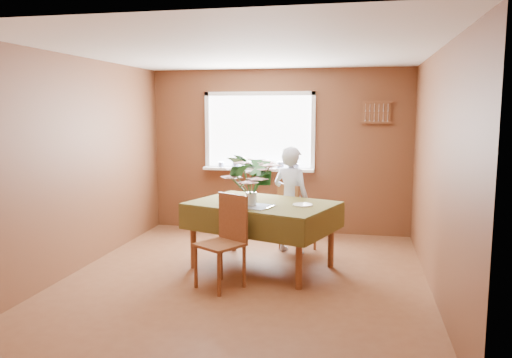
% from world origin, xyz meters
% --- Properties ---
extents(floor, '(4.50, 4.50, 0.00)m').
position_xyz_m(floor, '(0.00, 0.00, 0.00)').
color(floor, brown).
rests_on(floor, ground).
extents(ceiling, '(4.50, 4.50, 0.00)m').
position_xyz_m(ceiling, '(0.00, 0.00, 2.50)').
color(ceiling, white).
rests_on(ceiling, wall_back).
extents(wall_back, '(4.00, 0.00, 4.00)m').
position_xyz_m(wall_back, '(0.00, 2.25, 1.25)').
color(wall_back, brown).
rests_on(wall_back, floor).
extents(wall_front, '(4.00, 0.00, 4.00)m').
position_xyz_m(wall_front, '(0.00, -2.25, 1.25)').
color(wall_front, brown).
rests_on(wall_front, floor).
extents(wall_left, '(0.00, 4.50, 4.50)m').
position_xyz_m(wall_left, '(-2.00, 0.00, 1.25)').
color(wall_left, brown).
rests_on(wall_left, floor).
extents(wall_right, '(0.00, 4.50, 4.50)m').
position_xyz_m(wall_right, '(2.00, 0.00, 1.25)').
color(wall_right, brown).
rests_on(wall_right, floor).
extents(window_assembly, '(1.72, 0.20, 1.22)m').
position_xyz_m(window_assembly, '(-0.30, 2.20, 1.35)').
color(window_assembly, white).
rests_on(window_assembly, wall_back).
extents(spoon_rack, '(0.44, 0.05, 0.33)m').
position_xyz_m(spoon_rack, '(1.45, 2.22, 1.85)').
color(spoon_rack, brown).
rests_on(spoon_rack, wall_back).
extents(dining_table, '(1.91, 1.59, 0.80)m').
position_xyz_m(dining_table, '(0.11, 0.38, 0.70)').
color(dining_table, brown).
rests_on(dining_table, floor).
extents(chair_far, '(0.54, 0.55, 0.91)m').
position_xyz_m(chair_far, '(0.38, 1.18, 0.50)').
color(chair_far, brown).
rests_on(chair_far, floor).
extents(chair_near, '(0.58, 0.58, 0.99)m').
position_xyz_m(chair_near, '(-0.15, -0.31, 0.54)').
color(chair_near, brown).
rests_on(chair_near, floor).
extents(seated_woman, '(0.61, 0.52, 1.42)m').
position_xyz_m(seated_woman, '(0.36, 1.10, 0.71)').
color(seated_woman, white).
rests_on(seated_woman, floor).
extents(flower_bouquet, '(0.63, 0.63, 0.54)m').
position_xyz_m(flower_bouquet, '(0.03, 0.15, 1.15)').
color(flower_bouquet, white).
rests_on(flower_bouquet, dining_table).
extents(side_plate, '(0.31, 0.31, 0.01)m').
position_xyz_m(side_plate, '(0.60, 0.29, 0.80)').
color(side_plate, white).
rests_on(side_plate, dining_table).
extents(table_knife, '(0.07, 0.19, 0.00)m').
position_xyz_m(table_knife, '(0.26, 0.08, 0.80)').
color(table_knife, silver).
rests_on(table_knife, dining_table).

